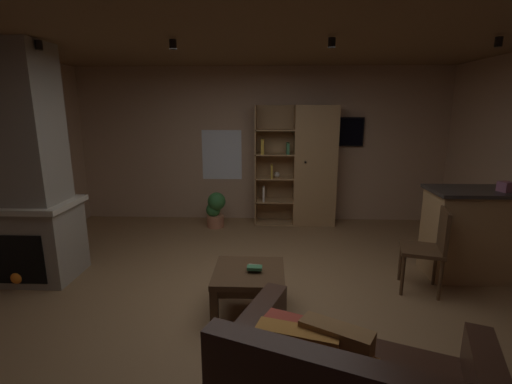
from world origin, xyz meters
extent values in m
cube|color=olive|center=(0.00, 0.00, -0.01)|extent=(6.27, 5.66, 0.02)
cube|color=tan|center=(0.00, 2.86, 1.30)|extent=(6.39, 0.06, 2.61)
cube|color=brown|center=(0.00, 0.00, 2.62)|extent=(6.27, 5.66, 0.02)
cube|color=white|center=(-0.69, 2.83, 1.14)|extent=(0.69, 0.01, 0.85)
cube|color=gray|center=(-2.58, 0.42, 0.43)|extent=(0.96, 0.66, 0.85)
cube|color=gray|center=(-2.58, 0.42, 1.73)|extent=(0.82, 0.56, 1.76)
cube|color=beige|center=(-2.58, 0.42, 0.88)|extent=(1.04, 0.74, 0.06)
cube|color=black|center=(-2.58, 0.12, 0.36)|extent=(0.67, 0.08, 0.55)
sphere|color=orange|center=(-2.58, 0.11, 0.14)|extent=(0.14, 0.14, 0.14)
cube|color=#A87F51|center=(0.89, 2.58, 0.99)|extent=(0.70, 0.38, 1.98)
cube|color=#A87F51|center=(0.22, 2.76, 0.99)|extent=(0.64, 0.02, 1.98)
cube|color=#A87F51|center=(-0.09, 2.58, 0.99)|extent=(0.02, 0.38, 1.98)
sphere|color=black|center=(0.71, 2.38, 1.09)|extent=(0.04, 0.04, 0.04)
cube|color=#A87F51|center=(0.22, 2.58, 0.01)|extent=(0.64, 0.38, 0.02)
cube|color=#A87F51|center=(0.22, 2.58, 0.40)|extent=(0.64, 0.38, 0.02)
cube|color=#A87F51|center=(0.22, 2.58, 0.79)|extent=(0.64, 0.38, 0.02)
cube|color=#A87F51|center=(0.22, 2.58, 1.19)|extent=(0.64, 0.38, 0.02)
cube|color=#A87F51|center=(0.22, 2.58, 1.59)|extent=(0.64, 0.38, 0.02)
cube|color=gold|center=(0.02, 2.52, 1.32)|extent=(0.05, 0.23, 0.24)
cube|color=gold|center=(0.18, 2.52, 0.91)|extent=(0.03, 0.23, 0.22)
cube|color=#387247|center=(0.44, 2.52, 1.29)|extent=(0.05, 0.23, 0.18)
cube|color=beige|center=(0.05, 2.52, 0.52)|extent=(0.03, 0.23, 0.24)
sphere|color=beige|center=(0.26, 2.58, 0.84)|extent=(0.10, 0.10, 0.10)
cube|color=#A87F51|center=(2.68, 0.65, 0.50)|extent=(1.36, 0.55, 1.00)
cube|color=#2D2826|center=(2.68, 0.65, 1.02)|extent=(1.42, 0.61, 0.04)
cube|color=#995972|center=(2.72, 0.55, 1.10)|extent=(0.15, 0.15, 0.11)
cube|color=#382116|center=(0.04, -1.40, 0.34)|extent=(0.48, 0.92, 0.67)
cube|color=olive|center=(0.42, -1.75, 0.52)|extent=(0.48, 0.26, 0.35)
cube|color=#C67F33|center=(0.30, -1.69, 0.56)|extent=(0.48, 0.28, 0.44)
cube|color=olive|center=(0.51, -1.69, 0.59)|extent=(0.42, 0.34, 0.44)
cube|color=#AD3D2D|center=(0.35, -1.47, 0.52)|extent=(0.50, 0.33, 0.35)
cube|color=#4C331E|center=(-0.04, -0.26, 0.42)|extent=(0.66, 0.66, 0.05)
cube|color=#4C331E|center=(-0.04, -0.26, 0.36)|extent=(0.60, 0.59, 0.08)
cube|color=#4C331E|center=(-0.33, -0.55, 0.20)|extent=(0.07, 0.07, 0.40)
cube|color=#4C331E|center=(0.25, -0.55, 0.20)|extent=(0.07, 0.07, 0.40)
cube|color=#4C331E|center=(-0.33, 0.02, 0.20)|extent=(0.07, 0.07, 0.40)
cube|color=#4C331E|center=(0.25, 0.02, 0.20)|extent=(0.07, 0.07, 0.40)
cube|color=beige|center=(0.01, -0.23, 0.46)|extent=(0.13, 0.10, 0.03)
cube|color=#387247|center=(0.01, -0.30, 0.49)|extent=(0.14, 0.09, 0.03)
cube|color=#4C331E|center=(1.77, 0.28, 0.46)|extent=(0.52, 0.52, 0.04)
cube|color=#4C331E|center=(1.96, 0.23, 0.70)|extent=(0.14, 0.40, 0.44)
cylinder|color=#4C331E|center=(1.65, 0.50, 0.23)|extent=(0.04, 0.04, 0.46)
cylinder|color=#4C331E|center=(1.55, 0.15, 0.23)|extent=(0.04, 0.04, 0.46)
cylinder|color=#4C331E|center=(1.99, 0.40, 0.23)|extent=(0.04, 0.04, 0.46)
cylinder|color=#4C331E|center=(1.90, 0.06, 0.23)|extent=(0.04, 0.04, 0.46)
cylinder|color=#B77051|center=(-0.75, 2.32, 0.10)|extent=(0.28, 0.28, 0.20)
sphere|color=#2D6B33|center=(-0.78, 2.33, 0.29)|extent=(0.24, 0.24, 0.24)
sphere|color=#2D6B33|center=(-0.72, 2.30, 0.45)|extent=(0.29, 0.29, 0.29)
cube|color=black|center=(1.28, 2.80, 1.55)|extent=(0.86, 0.05, 0.48)
cube|color=black|center=(1.28, 2.77, 1.55)|extent=(0.82, 0.01, 0.44)
cylinder|color=black|center=(-2.13, 0.29, 2.54)|extent=(0.07, 0.07, 0.09)
cylinder|color=black|center=(-0.80, 0.30, 2.54)|extent=(0.07, 0.07, 0.09)
cylinder|color=black|center=(0.72, 0.27, 2.54)|extent=(0.07, 0.07, 0.09)
cylinder|color=black|center=(2.27, 0.28, 2.54)|extent=(0.07, 0.07, 0.09)
camera|label=1|loc=(0.15, -3.41, 1.94)|focal=25.43mm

